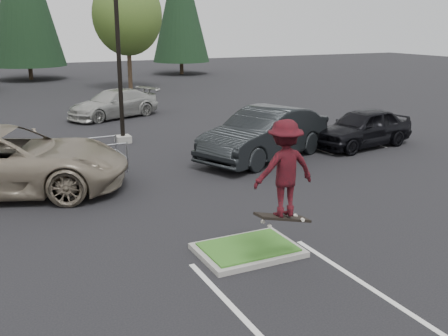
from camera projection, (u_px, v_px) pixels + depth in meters
name	position (u px, v px, depth m)	size (l,w,h in m)	color
ground	(248.00, 253.00, 11.59)	(120.00, 120.00, 0.00)	black
grass_median	(248.00, 249.00, 11.57)	(2.20, 1.60, 0.16)	gray
stall_lines	(117.00, 187.00, 16.24)	(22.62, 17.60, 0.01)	silver
light_pole	(117.00, 32.00, 20.97)	(0.70, 0.60, 10.12)	gray
decid_c	(127.00, 18.00, 38.55)	(5.12, 5.12, 8.38)	#38281C
conif_c	(180.00, 1.00, 49.87)	(5.50, 5.50, 12.50)	#38281C
cart_corral	(53.00, 157.00, 17.09)	(3.85, 1.48, 1.08)	gray
skateboarder	(285.00, 169.00, 10.25)	(1.30, 0.80, 2.18)	black
car_l_tan	(2.00, 160.00, 15.49)	(3.29, 7.13, 1.98)	gray
car_r_charc	(265.00, 134.00, 19.30)	(2.00, 5.75, 1.89)	black
car_r_black	(363.00, 128.00, 21.29)	(1.85, 4.61, 1.57)	black
car_far_silver	(115.00, 104.00, 27.89)	(2.07, 5.10, 1.48)	#ABABA6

